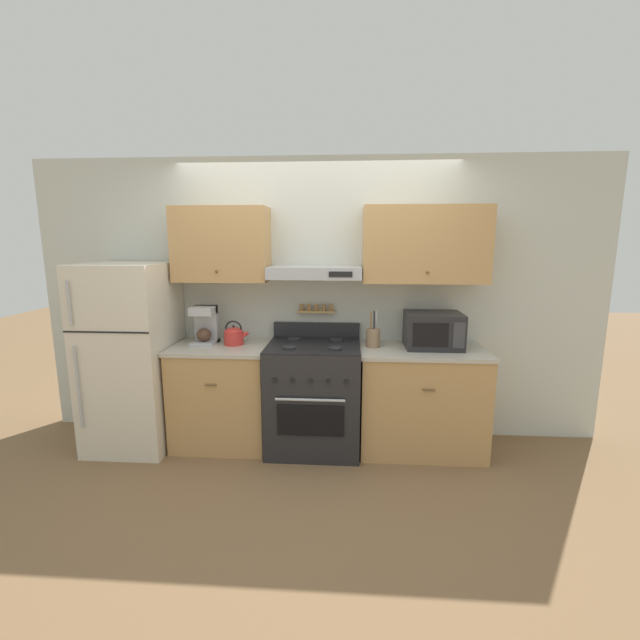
# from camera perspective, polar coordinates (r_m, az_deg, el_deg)

# --- Properties ---
(ground_plane) EXTENTS (16.00, 16.00, 0.00)m
(ground_plane) POSITION_cam_1_polar(r_m,az_deg,el_deg) (3.75, -1.20, -18.49)
(ground_plane) COLOR brown
(wall_back) EXTENTS (5.20, 0.46, 2.55)m
(wall_back) POSITION_cam_1_polar(r_m,az_deg,el_deg) (3.91, 0.16, 4.64)
(wall_back) COLOR silver
(wall_back) RESTS_ON ground_plane
(counter_left) EXTENTS (0.84, 0.65, 0.91)m
(counter_left) POSITION_cam_1_polar(r_m,az_deg,el_deg) (4.00, -12.79, -9.63)
(counter_left) COLOR tan
(counter_left) RESTS_ON ground_plane
(counter_right) EXTENTS (1.07, 0.65, 0.91)m
(counter_right) POSITION_cam_1_polar(r_m,az_deg,el_deg) (3.89, 13.31, -10.24)
(counter_right) COLOR tan
(counter_right) RESTS_ON ground_plane
(stove_range) EXTENTS (0.80, 0.70, 1.07)m
(stove_range) POSITION_cam_1_polar(r_m,az_deg,el_deg) (3.82, -0.83, -10.07)
(stove_range) COLOR #232326
(stove_range) RESTS_ON ground_plane
(refrigerator) EXTENTS (0.70, 0.75, 1.63)m
(refrigerator) POSITION_cam_1_polar(r_m,az_deg,el_deg) (4.13, -23.77, -4.42)
(refrigerator) COLOR beige
(refrigerator) RESTS_ON ground_plane
(tea_kettle) EXTENTS (0.22, 0.17, 0.22)m
(tea_kettle) POSITION_cam_1_polar(r_m,az_deg,el_deg) (3.86, -11.40, -2.01)
(tea_kettle) COLOR red
(tea_kettle) RESTS_ON counter_left
(coffee_maker) EXTENTS (0.20, 0.23, 0.34)m
(coffee_maker) POSITION_cam_1_polar(r_m,az_deg,el_deg) (3.95, -15.05, -0.62)
(coffee_maker) COLOR #ADAFB5
(coffee_maker) RESTS_ON counter_left
(microwave) EXTENTS (0.47, 0.39, 0.30)m
(microwave) POSITION_cam_1_polar(r_m,az_deg,el_deg) (3.80, 14.86, -1.32)
(microwave) COLOR #232326
(microwave) RESTS_ON counter_right
(utensil_crock) EXTENTS (0.12, 0.12, 0.31)m
(utensil_crock) POSITION_cam_1_polar(r_m,az_deg,el_deg) (3.73, 7.09, -2.28)
(utensil_crock) COLOR #8E7051
(utensil_crock) RESTS_ON counter_right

